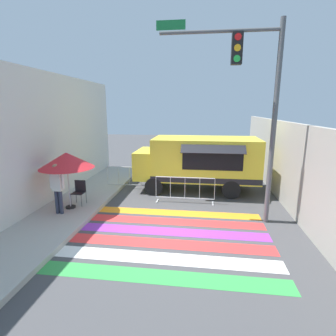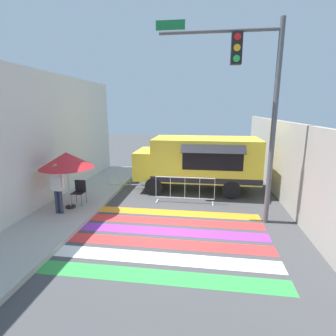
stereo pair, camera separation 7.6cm
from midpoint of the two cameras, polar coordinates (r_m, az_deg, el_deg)
ground_plane at (r=8.78m, az=-0.56°, el=-12.72°), size 60.00×60.00×0.00m
sidewalk_left at (r=10.56m, az=-28.28°, el=-9.33°), size 4.40×16.00×0.16m
building_left_facade at (r=10.00m, az=-30.15°, el=4.21°), size 0.25×16.00×5.17m
concrete_wall_right at (r=11.53m, az=24.07°, el=0.96°), size 0.20×16.00×3.27m
crosswalk_painted at (r=8.16m, az=-1.27°, el=-14.78°), size 6.40×4.36×0.01m
food_truck at (r=12.27m, az=5.93°, el=1.82°), size 5.59×2.81×2.47m
traffic_signal_pole at (r=8.82m, az=17.92°, el=15.80°), size 3.81×0.29×6.41m
patio_umbrella at (r=10.09m, az=-21.40°, el=1.56°), size 1.94×1.94×2.10m
folding_chair at (r=10.70m, az=-18.94°, el=-4.56°), size 0.44×0.44×0.92m
vendor_person at (r=9.86m, az=-23.16°, el=-3.51°), size 0.53×0.24×1.79m
barricade_front at (r=10.71m, az=3.49°, el=-4.78°), size 2.41×0.44×1.09m
barricade_side at (r=12.68m, az=-8.54°, el=-2.12°), size 2.22×0.44×1.09m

